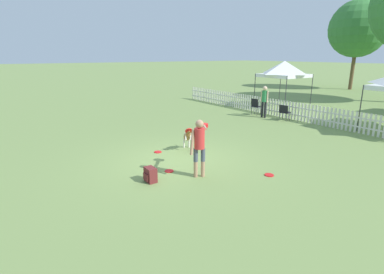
% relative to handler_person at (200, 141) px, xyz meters
% --- Properties ---
extents(ground_plane, '(240.00, 240.00, 0.00)m').
position_rel_handler_person_xyz_m(ground_plane, '(-1.34, 0.16, -1.01)').
color(ground_plane, olive).
extents(handler_person, '(0.81, 0.95, 1.60)m').
position_rel_handler_person_xyz_m(handler_person, '(0.00, 0.00, 0.00)').
color(handler_person, tan).
rests_on(handler_person, ground_plane).
extents(leaping_dog, '(0.97, 0.58, 0.89)m').
position_rel_handler_person_xyz_m(leaping_dog, '(-2.13, 1.02, -0.49)').
color(leaping_dog, olive).
rests_on(leaping_dog, ground_plane).
extents(frisbee_near_handler, '(0.25, 0.25, 0.02)m').
position_rel_handler_person_xyz_m(frisbee_near_handler, '(1.09, 1.62, -1.00)').
color(frisbee_near_handler, red).
rests_on(frisbee_near_handler, ground_plane).
extents(frisbee_near_dog, '(0.25, 0.25, 0.02)m').
position_rel_handler_person_xyz_m(frisbee_near_dog, '(-2.49, 0.03, -1.00)').
color(frisbee_near_dog, red).
rests_on(frisbee_near_dog, ground_plane).
extents(frisbee_midfield, '(0.25, 0.25, 0.02)m').
position_rel_handler_person_xyz_m(frisbee_midfield, '(-0.75, -0.53, -1.00)').
color(frisbee_midfield, red).
rests_on(frisbee_midfield, ground_plane).
extents(backpack_on_grass, '(0.36, 0.27, 0.39)m').
position_rel_handler_person_xyz_m(backpack_on_grass, '(-0.41, -1.30, -0.82)').
color(backpack_on_grass, maroon).
rests_on(backpack_on_grass, ground_plane).
extents(picket_fence, '(22.28, 0.04, 0.92)m').
position_rel_handler_person_xyz_m(picket_fence, '(-1.34, 8.35, -0.55)').
color(picket_fence, silver).
rests_on(picket_fence, ground_plane).
extents(folding_chair_blue_left, '(0.51, 0.53, 0.93)m').
position_rel_handler_person_xyz_m(folding_chair_blue_left, '(-5.24, 7.60, -0.45)').
color(folding_chair_blue_left, '#333338').
rests_on(folding_chair_blue_left, ground_plane).
extents(folding_chair_center, '(0.57, 0.58, 0.81)m').
position_rel_handler_person_xyz_m(folding_chair_center, '(-3.41, 7.77, -0.53)').
color(folding_chair_center, '#333338').
rests_on(folding_chair_center, ground_plane).
extents(canopy_tent_main, '(2.50, 2.50, 2.88)m').
position_rel_handler_person_xyz_m(canopy_tent_main, '(-6.17, 10.94, 1.37)').
color(canopy_tent_main, '#333338').
rests_on(canopy_tent_main, ground_plane).
extents(spectator_standing, '(0.41, 0.27, 1.67)m').
position_rel_handler_person_xyz_m(spectator_standing, '(-4.53, 7.49, 0.00)').
color(spectator_standing, black).
rests_on(spectator_standing, ground_plane).
extents(tree_left_grove, '(5.18, 5.18, 8.15)m').
position_rel_handler_person_xyz_m(tree_left_grove, '(-9.10, 24.54, 4.54)').
color(tree_left_grove, brown).
rests_on(tree_left_grove, ground_plane).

